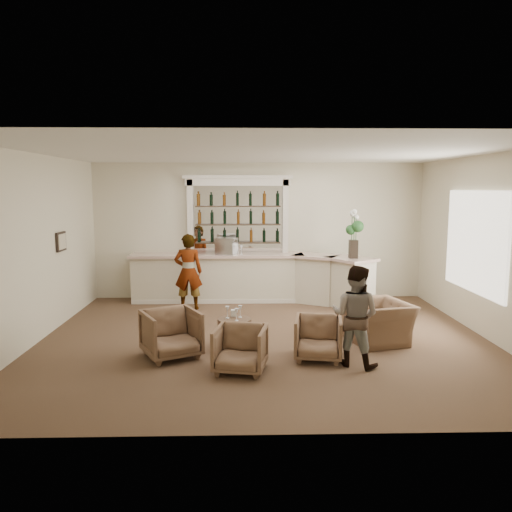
% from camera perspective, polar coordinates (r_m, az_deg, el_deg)
% --- Properties ---
extents(ground, '(8.00, 8.00, 0.00)m').
position_cam_1_polar(ground, '(9.09, 0.98, -9.49)').
color(ground, brown).
rests_on(ground, ground).
extents(room_shell, '(8.04, 7.02, 3.32)m').
position_cam_1_polar(room_shell, '(9.40, 1.82, 5.59)').
color(room_shell, beige).
rests_on(room_shell, ground).
extents(bar_counter, '(5.72, 1.80, 1.14)m').
position_cam_1_polar(bar_counter, '(11.86, -0.43, -2.53)').
color(bar_counter, beige).
rests_on(bar_counter, ground).
extents(back_bar_alcove, '(2.64, 0.25, 3.00)m').
position_cam_1_polar(back_bar_alcove, '(12.10, -2.07, 4.63)').
color(back_bar_alcove, white).
rests_on(back_bar_alcove, ground).
extents(cocktail_table, '(0.57, 0.57, 0.50)m').
position_cam_1_polar(cocktail_table, '(8.59, -2.48, -8.78)').
color(cocktail_table, '#4C3621').
rests_on(cocktail_table, ground).
extents(sommelier, '(0.63, 0.43, 1.70)m').
position_cam_1_polar(sommelier, '(11.20, -7.74, -1.79)').
color(sommelier, gray).
rests_on(sommelier, ground).
extents(guest, '(0.95, 0.89, 1.55)m').
position_cam_1_polar(guest, '(7.76, 11.26, -6.72)').
color(guest, gray).
rests_on(guest, ground).
extents(armchair_left, '(1.12, 1.13, 0.77)m').
position_cam_1_polar(armchair_left, '(8.18, -9.66, -8.75)').
color(armchair_left, brown).
rests_on(armchair_left, ground).
extents(armchair_center, '(0.86, 0.88, 0.68)m').
position_cam_1_polar(armchair_center, '(7.48, -1.80, -10.58)').
color(armchair_center, brown).
rests_on(armchair_center, ground).
extents(armchair_right, '(0.84, 0.86, 0.68)m').
position_cam_1_polar(armchair_right, '(8.06, 7.12, -9.29)').
color(armchair_right, brown).
rests_on(armchair_right, ground).
extents(armchair_far, '(1.21, 1.31, 0.72)m').
position_cam_1_polar(armchair_far, '(9.14, 13.80, -7.28)').
color(armchair_far, brown).
rests_on(armchair_far, ground).
extents(espresso_machine, '(0.55, 0.50, 0.40)m').
position_cam_1_polar(espresso_machine, '(11.79, -3.39, 1.15)').
color(espresso_machine, '#B0B1B5').
rests_on(espresso_machine, bar_counter).
extents(flower_vase, '(0.29, 0.29, 1.08)m').
position_cam_1_polar(flower_vase, '(11.30, 11.11, 2.82)').
color(flower_vase, black).
rests_on(flower_vase, bar_counter).
extents(wine_glass_bar_left, '(0.07, 0.07, 0.21)m').
position_cam_1_polar(wine_glass_bar_left, '(11.78, -1.69, 0.70)').
color(wine_glass_bar_left, white).
rests_on(wine_glass_bar_left, bar_counter).
extents(wine_glass_bar_right, '(0.07, 0.07, 0.21)m').
position_cam_1_polar(wine_glass_bar_right, '(11.80, -4.27, 0.69)').
color(wine_glass_bar_right, white).
rests_on(wine_glass_bar_right, bar_counter).
extents(wine_glass_tbl_a, '(0.07, 0.07, 0.21)m').
position_cam_1_polar(wine_glass_tbl_a, '(8.53, -3.30, -6.44)').
color(wine_glass_tbl_a, white).
rests_on(wine_glass_tbl_a, cocktail_table).
extents(wine_glass_tbl_b, '(0.07, 0.07, 0.21)m').
position_cam_1_polar(wine_glass_tbl_b, '(8.57, -1.81, -6.35)').
color(wine_glass_tbl_b, white).
rests_on(wine_glass_tbl_b, cocktail_table).
extents(wine_glass_tbl_c, '(0.07, 0.07, 0.21)m').
position_cam_1_polar(wine_glass_tbl_c, '(8.37, -2.24, -6.71)').
color(wine_glass_tbl_c, white).
rests_on(wine_glass_tbl_c, cocktail_table).
extents(napkin_holder, '(0.08, 0.08, 0.12)m').
position_cam_1_polar(napkin_holder, '(8.64, -2.61, -6.55)').
color(napkin_holder, silver).
rests_on(napkin_holder, cocktail_table).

